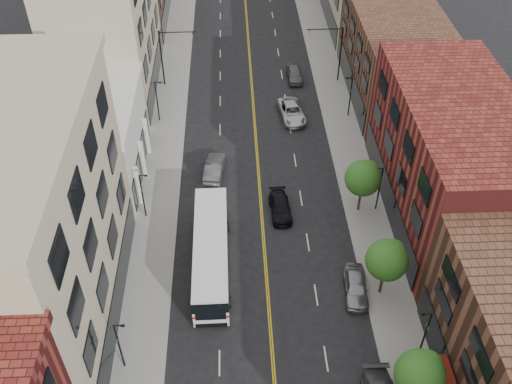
{
  "coord_description": "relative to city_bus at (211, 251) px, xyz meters",
  "views": [
    {
      "loc": [
        -2.34,
        -15.41,
        37.77
      ],
      "look_at": [
        -0.65,
        21.46,
        5.0
      ],
      "focal_mm": 40.0,
      "sensor_mm": 36.0,
      "label": 1
    }
  ],
  "objects": [
    {
      "name": "lamp_r_1",
      "position": [
        15.61,
        -9.55,
        1.02
      ],
      "size": [
        0.81,
        0.55,
        5.05
      ],
      "color": "black",
      "rests_on": "sidewalk_right"
    },
    {
      "name": "bldg_r_far_a",
      "position": [
        21.65,
        27.45,
        3.05
      ],
      "size": [
        10.0,
        20.0,
        10.0
      ],
      "primitive_type": "cube",
      "color": "#523121",
      "rests_on": "ground"
    },
    {
      "name": "car_lane_behind",
      "position": [
        0.13,
        12.58,
        -1.12
      ],
      "size": [
        2.38,
        5.2,
        1.65
      ],
      "primitive_type": "imported",
      "rotation": [
        0.0,
        0.0,
        3.01
      ],
      "color": "#424347",
      "rests_on": "ground"
    },
    {
      "name": "car_lane_b",
      "position": [
        9.01,
        22.52,
        -1.14
      ],
      "size": [
        3.37,
        6.06,
        1.6
      ],
      "primitive_type": "imported",
      "rotation": [
        0.0,
        0.0,
        0.13
      ],
      "color": "#B5B9BD",
      "rests_on": "ground"
    },
    {
      "name": "bldg_r_mid",
      "position": [
        21.65,
        6.45,
        4.05
      ],
      "size": [
        10.0,
        22.0,
        12.0
      ],
      "primitive_type": "cube",
      "color": "maroon",
      "rests_on": "ground"
    },
    {
      "name": "bldg_l_far_a",
      "position": [
        -12.35,
        30.45,
        7.05
      ],
      "size": [
        10.0,
        20.0,
        18.0
      ],
      "primitive_type": "cube",
      "color": "tan",
      "rests_on": "ground"
    },
    {
      "name": "signal_mast_left",
      "position": [
        -5.61,
        30.45,
        2.7
      ],
      "size": [
        4.49,
        0.18,
        7.2
      ],
      "color": "black",
      "rests_on": "sidewalk_left"
    },
    {
      "name": "tree_r_2",
      "position": [
        14.04,
        -3.48,
        2.18
      ],
      "size": [
        3.4,
        3.4,
        5.59
      ],
      "color": "black",
      "rests_on": "sidewalk_right"
    },
    {
      "name": "city_bus",
      "position": [
        0.0,
        0.0,
        0.0
      ],
      "size": [
        3.22,
        13.05,
        3.35
      ],
      "rotation": [
        0.0,
        0.0,
        0.01
      ],
      "color": "silver",
      "rests_on": "ground"
    },
    {
      "name": "tree_r_3",
      "position": [
        14.04,
        6.52,
        2.18
      ],
      "size": [
        3.4,
        3.4,
        5.59
      ],
      "color": "black",
      "rests_on": "sidewalk_right"
    },
    {
      "name": "bldg_l_white",
      "position": [
        -12.35,
        13.45,
        2.05
      ],
      "size": [
        10.0,
        14.0,
        8.0
      ],
      "primitive_type": "cube",
      "color": "silver",
      "rests_on": "ground"
    },
    {
      "name": "lamp_l_1",
      "position": [
        -6.3,
        -9.55,
        1.02
      ],
      "size": [
        0.81,
        0.55,
        5.05
      ],
      "color": "black",
      "rests_on": "sidewalk_left"
    },
    {
      "name": "signal_mast_right",
      "position": [
        14.92,
        30.45,
        2.7
      ],
      "size": [
        4.49,
        0.18,
        7.2
      ],
      "color": "black",
      "rests_on": "sidewalk_right"
    },
    {
      "name": "lamp_l_3",
      "position": [
        -6.3,
        22.45,
        1.02
      ],
      "size": [
        0.81,
        0.55,
        5.05
      ],
      "color": "black",
      "rests_on": "sidewalk_left"
    },
    {
      "name": "sidewalk_left",
      "position": [
        -5.35,
        17.45,
        -1.87
      ],
      "size": [
        4.0,
        110.0,
        0.15
      ],
      "primitive_type": "cube",
      "color": "gray",
      "rests_on": "ground"
    },
    {
      "name": "car_lane_c",
      "position": [
        10.15,
        31.11,
        -1.17
      ],
      "size": [
        1.98,
        4.62,
        1.55
      ],
      "primitive_type": "imported",
      "rotation": [
        0.0,
        0.0,
        0.03
      ],
      "color": "#56555B",
      "rests_on": "ground"
    },
    {
      "name": "bldg_l_tanoffice",
      "position": [
        -12.35,
        -4.55,
        7.05
      ],
      "size": [
        10.0,
        22.0,
        18.0
      ],
      "primitive_type": "cube",
      "color": "tan",
      "rests_on": "ground"
    },
    {
      "name": "lamp_l_2",
      "position": [
        -6.3,
        6.45,
        1.02
      ],
      "size": [
        0.81,
        0.55,
        5.05
      ],
      "color": "black",
      "rests_on": "sidewalk_left"
    },
    {
      "name": "lamp_r_3",
      "position": [
        15.61,
        22.45,
        1.02
      ],
      "size": [
        0.81,
        0.55,
        5.05
      ],
      "color": "black",
      "rests_on": "sidewalk_right"
    },
    {
      "name": "car_lane_a",
      "position": [
        6.43,
        6.45,
        -1.27
      ],
      "size": [
        2.18,
        4.77,
        1.35
      ],
      "primitive_type": "imported",
      "rotation": [
        0.0,
        0.0,
        0.06
      ],
      "color": "black",
      "rests_on": "ground"
    },
    {
      "name": "lamp_r_2",
      "position": [
        15.61,
        6.45,
        1.02
      ],
      "size": [
        0.81,
        0.55,
        5.05
      ],
      "color": "black",
      "rests_on": "sidewalk_right"
    },
    {
      "name": "car_parked_far",
      "position": [
        11.91,
        -3.47,
        -1.15
      ],
      "size": [
        2.29,
        4.82,
        1.59
      ],
      "primitive_type": "imported",
      "rotation": [
        0.0,
        0.0,
        -0.09
      ],
      "color": "gray",
      "rests_on": "ground"
    },
    {
      "name": "tree_r_1",
      "position": [
        14.04,
        -13.48,
        2.18
      ],
      "size": [
        3.4,
        3.4,
        5.59
      ],
      "color": "black",
      "rests_on": "sidewalk_right"
    },
    {
      "name": "sidewalk_right",
      "position": [
        14.65,
        17.45,
        -1.87
      ],
      "size": [
        4.0,
        110.0,
        0.15
      ],
      "primitive_type": "cube",
      "color": "gray",
      "rests_on": "ground"
    }
  ]
}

